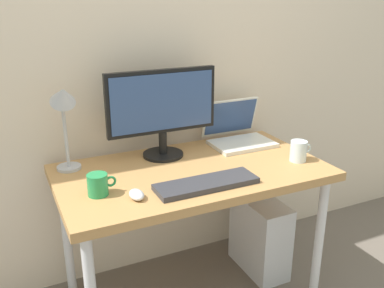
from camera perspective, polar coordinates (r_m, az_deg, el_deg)
back_wall at (r=2.19m, az=-4.61°, el=15.11°), size 4.40×0.04×2.60m
desk at (r=2.00m, az=0.00°, el=-5.06°), size 1.23×0.68×0.70m
monitor at (r=2.05m, az=-4.01°, el=4.86°), size 0.55×0.20×0.43m
laptop at (r=2.30m, az=6.03°, el=1.58°), size 0.32×0.28×0.22m
desk_lamp at (r=1.92m, az=-16.73°, el=4.53°), size 0.11×0.16×0.42m
keyboard at (r=1.79m, az=1.96°, el=-5.32°), size 0.44×0.14×0.02m
mouse at (r=1.70m, az=-7.42°, el=-6.71°), size 0.06×0.09×0.03m
coffee_mug at (r=1.75m, az=-12.43°, el=-5.32°), size 0.12×0.08×0.09m
glass_cup at (r=2.10m, az=14.06°, el=-0.91°), size 0.11×0.08×0.10m
computer_tower at (r=2.43m, az=9.05°, el=-11.94°), size 0.18×0.36×0.42m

